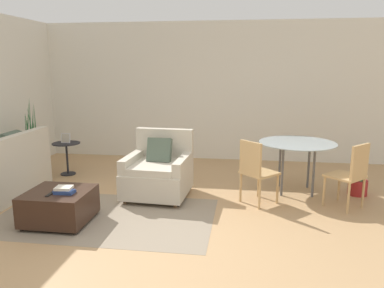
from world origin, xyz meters
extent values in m
plane|color=tan|center=(0.00, 0.00, 0.00)|extent=(20.00, 20.00, 0.00)
cube|color=silver|center=(0.00, 3.94, 1.38)|extent=(12.00, 0.06, 2.75)
cube|color=gray|center=(-0.74, 0.67, 0.00)|extent=(2.75, 1.63, 0.00)
cube|color=brown|center=(-0.74, 0.06, 0.00)|extent=(2.69, 0.06, 0.00)
cube|color=brown|center=(-0.74, 0.26, 0.00)|extent=(2.69, 0.06, 0.00)
cube|color=brown|center=(-0.74, 0.47, 0.00)|extent=(2.69, 0.06, 0.00)
cube|color=brown|center=(-0.74, 0.67, 0.00)|extent=(2.69, 0.06, 0.00)
cube|color=brown|center=(-0.74, 0.87, 0.00)|extent=(2.69, 0.06, 0.00)
cube|color=brown|center=(-0.74, 1.08, 0.00)|extent=(2.69, 0.06, 0.00)
cube|color=brown|center=(-0.74, 1.28, 0.00)|extent=(2.69, 0.06, 0.00)
cube|color=beige|center=(-2.23, 1.07, 0.68)|extent=(0.14, 1.78, 0.50)
cube|color=beige|center=(-2.61, 1.91, 0.56)|extent=(0.84, 0.12, 0.26)
cube|color=#4C5B4C|center=(-2.52, 1.48, 0.71)|extent=(0.19, 0.40, 0.41)
cube|color=beige|center=(-0.25, 1.51, 0.24)|extent=(0.94, 0.98, 0.35)
cube|color=beige|center=(-0.25, 1.47, 0.46)|extent=(0.69, 0.85, 0.10)
cube|color=beige|center=(-0.23, 1.92, 0.68)|extent=(0.89, 0.17, 0.53)
cube|color=beige|center=(-0.63, 1.53, 0.51)|extent=(0.17, 0.86, 0.20)
cube|color=beige|center=(0.13, 1.49, 0.51)|extent=(0.17, 0.86, 0.20)
cylinder|color=brown|center=(-0.64, 1.15, 0.03)|extent=(0.05, 0.05, 0.06)
cylinder|color=brown|center=(0.09, 1.11, 0.03)|extent=(0.05, 0.05, 0.06)
cylinder|color=brown|center=(-0.59, 1.92, 0.03)|extent=(0.05, 0.05, 0.06)
cylinder|color=brown|center=(0.14, 1.88, 0.03)|extent=(0.05, 0.05, 0.06)
cube|color=#4C5B4C|center=(-0.24, 1.63, 0.67)|extent=(0.37, 0.22, 0.37)
cube|color=#382319|center=(-1.22, 0.43, 0.22)|extent=(0.75, 0.71, 0.36)
cylinder|color=black|center=(-1.55, 0.12, 0.02)|extent=(0.04, 0.04, 0.04)
cylinder|color=black|center=(-0.90, 0.12, 0.02)|extent=(0.04, 0.04, 0.04)
cylinder|color=black|center=(-1.55, 0.73, 0.02)|extent=(0.04, 0.04, 0.04)
cylinder|color=black|center=(-0.90, 0.73, 0.02)|extent=(0.04, 0.04, 0.04)
cube|color=#2D478C|center=(-1.11, 0.37, 0.41)|extent=(0.23, 0.15, 0.03)
cube|color=#2D478C|center=(-1.11, 0.35, 0.44)|extent=(0.24, 0.14, 0.02)
cube|color=beige|center=(-1.12, 0.37, 0.46)|extent=(0.20, 0.18, 0.03)
cube|color=black|center=(-1.26, 0.30, 0.41)|extent=(0.05, 0.17, 0.01)
cylinder|color=brown|center=(-2.71, 2.37, 0.14)|extent=(0.40, 0.40, 0.28)
cylinder|color=black|center=(-2.71, 2.37, 0.27)|extent=(0.36, 0.36, 0.02)
cone|color=#286033|center=(-2.66, 2.38, 0.67)|extent=(0.05, 0.08, 0.77)
cone|color=#286033|center=(-2.66, 2.43, 0.76)|extent=(0.08, 0.08, 0.96)
cone|color=#286033|center=(-2.71, 2.41, 0.78)|extent=(0.18, 0.06, 0.99)
cone|color=#286033|center=(-2.76, 2.44, 0.82)|extent=(0.08, 0.07, 1.08)
cone|color=#286033|center=(-2.79, 2.39, 0.81)|extent=(0.09, 0.19, 1.04)
cone|color=#286033|center=(-2.79, 2.34, 0.68)|extent=(0.06, 0.08, 0.80)
cone|color=#286033|center=(-2.74, 2.33, 0.67)|extent=(0.14, 0.12, 0.78)
cone|color=#286033|center=(-2.70, 2.27, 0.70)|extent=(0.10, 0.05, 0.84)
cone|color=#286033|center=(-2.66, 2.32, 0.75)|extent=(0.11, 0.11, 0.93)
cylinder|color=black|center=(-2.10, 2.41, 0.56)|extent=(0.48, 0.48, 0.02)
cylinder|color=black|center=(-2.10, 2.41, 0.29)|extent=(0.04, 0.04, 0.54)
cylinder|color=black|center=(-2.10, 2.41, 0.01)|extent=(0.26, 0.26, 0.02)
cube|color=silver|center=(-2.10, 2.41, 0.65)|extent=(0.17, 0.05, 0.17)
cube|color=#B2A893|center=(-2.10, 2.40, 0.65)|extent=(0.14, 0.03, 0.14)
cube|color=silver|center=(-2.10, 2.43, 0.61)|extent=(0.02, 0.03, 0.08)
cylinder|color=#99A8AD|center=(1.78, 2.03, 0.76)|extent=(1.14, 1.14, 0.01)
cylinder|color=#59595B|center=(1.56, 1.81, 0.38)|extent=(0.04, 0.04, 0.76)
cylinder|color=#59595B|center=(2.00, 1.81, 0.38)|extent=(0.04, 0.04, 0.76)
cylinder|color=#59595B|center=(1.56, 2.25, 0.38)|extent=(0.04, 0.04, 0.76)
cylinder|color=#59595B|center=(2.00, 2.25, 0.38)|extent=(0.04, 0.04, 0.76)
cube|color=tan|center=(1.21, 1.46, 0.43)|extent=(0.59, 0.59, 0.03)
cube|color=tan|center=(1.08, 1.33, 0.68)|extent=(0.29, 0.29, 0.45)
cylinder|color=tan|center=(1.47, 1.46, 0.21)|extent=(0.03, 0.03, 0.42)
cylinder|color=tan|center=(1.21, 1.72, 0.21)|extent=(0.03, 0.03, 0.42)
cylinder|color=tan|center=(1.21, 1.21, 0.21)|extent=(0.03, 0.03, 0.42)
cylinder|color=tan|center=(0.96, 1.46, 0.21)|extent=(0.03, 0.03, 0.42)
cube|color=tan|center=(2.34, 1.46, 0.43)|extent=(0.59, 0.59, 0.03)
cube|color=tan|center=(2.48, 1.33, 0.68)|extent=(0.29, 0.29, 0.45)
cylinder|color=tan|center=(2.34, 1.72, 0.21)|extent=(0.03, 0.03, 0.42)
cylinder|color=tan|center=(2.09, 1.46, 0.21)|extent=(0.03, 0.03, 0.42)
cylinder|color=tan|center=(2.60, 1.46, 0.21)|extent=(0.03, 0.03, 0.42)
cylinder|color=tan|center=(2.34, 1.21, 0.21)|extent=(0.03, 0.03, 0.42)
cylinder|color=maroon|center=(2.69, 2.01, 0.11)|extent=(0.28, 0.28, 0.23)
cylinder|color=black|center=(2.69, 2.01, 0.22)|extent=(0.25, 0.25, 0.02)
cone|color=#286033|center=(2.75, 2.01, 0.43)|extent=(0.05, 0.10, 0.42)
cone|color=#286033|center=(2.71, 2.05, 0.47)|extent=(0.08, 0.07, 0.49)
cone|color=#286033|center=(2.67, 2.06, 0.51)|extent=(0.12, 0.07, 0.57)
cone|color=#286033|center=(2.64, 2.03, 0.50)|extent=(0.07, 0.09, 0.54)
cone|color=#286033|center=(2.66, 2.00, 0.47)|extent=(0.07, 0.09, 0.49)
cone|color=#286033|center=(2.67, 1.95, 0.43)|extent=(0.11, 0.06, 0.41)
cone|color=#286033|center=(2.74, 1.97, 0.49)|extent=(0.09, 0.10, 0.53)
camera|label=1|loc=(1.00, -3.61, 1.89)|focal=35.00mm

